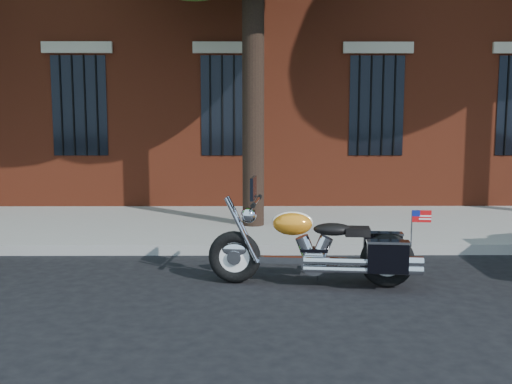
{
  "coord_description": "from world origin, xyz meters",
  "views": [
    {
      "loc": [
        0.48,
        -6.58,
        1.86
      ],
      "look_at": [
        0.53,
        0.8,
        0.96
      ],
      "focal_mm": 40.0,
      "sensor_mm": 36.0,
      "label": 1
    }
  ],
  "objects": [
    {
      "name": "ground",
      "position": [
        0.0,
        0.0,
        0.0
      ],
      "size": [
        120.0,
        120.0,
        0.0
      ],
      "primitive_type": "plane",
      "color": "black",
      "rests_on": "ground"
    },
    {
      "name": "curb",
      "position": [
        0.0,
        1.38,
        0.07
      ],
      "size": [
        40.0,
        0.16,
        0.15
      ],
      "primitive_type": "cube",
      "color": "gray",
      "rests_on": "ground"
    },
    {
      "name": "sidewalk",
      "position": [
        0.0,
        3.26,
        0.07
      ],
      "size": [
        40.0,
        3.6,
        0.15
      ],
      "primitive_type": "cube",
      "color": "gray",
      "rests_on": "ground"
    },
    {
      "name": "motorcycle",
      "position": [
        1.27,
        -0.21,
        0.42
      ],
      "size": [
        2.43,
        0.85,
        1.24
      ],
      "rotation": [
        0.0,
        0.0,
        -0.11
      ],
      "color": "black",
      "rests_on": "ground"
    }
  ]
}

